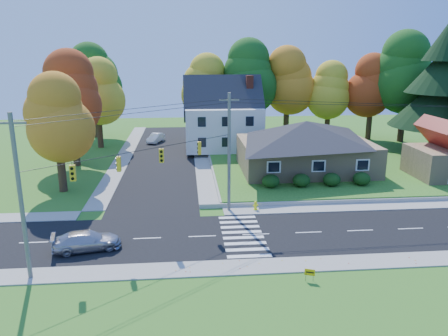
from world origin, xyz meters
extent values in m
plane|color=#3D7923|center=(0.00, 0.00, 0.00)|extent=(120.00, 120.00, 0.00)
cube|color=black|center=(0.00, 0.00, 0.01)|extent=(90.00, 8.00, 0.02)
cube|color=black|center=(-8.00, 26.00, 0.01)|extent=(8.00, 44.00, 0.02)
cube|color=#9C9A90|center=(0.00, 5.00, 0.04)|extent=(90.00, 2.00, 0.08)
cube|color=#9C9A90|center=(0.00, -5.00, 0.04)|extent=(90.00, 2.00, 0.08)
cube|color=#3D7923|center=(13.00, 21.00, 0.25)|extent=(30.00, 30.00, 0.50)
cube|color=tan|center=(8.00, 16.00, 2.10)|extent=(14.00, 10.00, 3.20)
pyramid|color=#26262B|center=(8.00, 16.00, 4.80)|extent=(14.60, 10.60, 2.20)
cube|color=silver|center=(0.00, 28.00, 3.30)|extent=(10.00, 8.00, 5.60)
pyramid|color=#26262B|center=(0.00, 28.00, 7.30)|extent=(10.40, 8.40, 2.40)
cube|color=brown|center=(3.50, 28.00, 5.30)|extent=(0.90, 0.90, 9.60)
cube|color=tan|center=(22.00, 12.00, 2.00)|extent=(7.00, 6.00, 3.00)
ellipsoid|color=#163A10|center=(3.00, 9.80, 1.14)|extent=(1.70, 1.70, 1.27)
ellipsoid|color=#163A10|center=(6.00, 9.80, 1.14)|extent=(1.70, 1.70, 1.27)
ellipsoid|color=#163A10|center=(9.00, 9.80, 1.14)|extent=(1.70, 1.70, 1.27)
ellipsoid|color=#163A10|center=(12.00, 9.80, 1.14)|extent=(1.70, 1.70, 1.27)
cylinder|color=#666059|center=(-14.50, -5.20, 5.00)|extent=(0.26, 0.26, 10.00)
cube|color=#666059|center=(-14.50, -5.20, 9.40)|extent=(1.60, 0.12, 0.12)
cylinder|color=#666059|center=(-1.50, 5.20, 5.00)|extent=(0.26, 0.26, 10.00)
cube|color=#666059|center=(-1.50, 5.20, 9.40)|extent=(1.60, 0.12, 0.12)
cube|color=gold|center=(-12.00, -3.20, 5.95)|extent=(0.34, 0.26, 1.00)
cube|color=gold|center=(-9.50, -1.20, 5.95)|extent=(0.26, 0.34, 1.00)
cube|color=gold|center=(-6.80, 0.95, 5.95)|extent=(0.34, 0.26, 1.00)
cube|color=gold|center=(-4.00, 3.20, 5.95)|extent=(0.26, 0.34, 1.00)
cylinder|color=black|center=(-8.00, 0.00, 6.60)|extent=(13.02, 10.43, 0.04)
cylinder|color=#3F2A19|center=(-2.00, 34.00, 3.20)|extent=(0.80, 0.80, 5.40)
sphere|color=gold|center=(-2.00, 34.00, 7.10)|extent=(6.72, 6.72, 6.72)
sphere|color=gold|center=(-2.00, 34.00, 8.78)|extent=(5.91, 5.91, 5.91)
sphere|color=gold|center=(-2.00, 34.00, 10.46)|extent=(5.11, 5.11, 5.11)
cylinder|color=#3F2A19|center=(4.00, 33.00, 3.65)|extent=(0.86, 0.86, 6.30)
sphere|color=#1F5918|center=(4.00, 33.00, 8.20)|extent=(7.84, 7.84, 7.84)
sphere|color=#1F5918|center=(4.00, 33.00, 10.16)|extent=(6.90, 6.90, 6.90)
sphere|color=#1F5918|center=(4.00, 33.00, 12.12)|extent=(5.96, 5.96, 5.96)
cylinder|color=#3F2A19|center=(10.00, 34.00, 3.43)|extent=(0.83, 0.83, 5.85)
sphere|color=orange|center=(10.00, 34.00, 7.65)|extent=(7.28, 7.28, 7.28)
sphere|color=orange|center=(10.00, 34.00, 9.47)|extent=(6.41, 6.41, 6.41)
sphere|color=orange|center=(10.00, 34.00, 11.29)|extent=(5.53, 5.53, 5.53)
cylinder|color=#3F2A19|center=(16.00, 33.00, 2.98)|extent=(0.77, 0.77, 4.95)
sphere|color=gold|center=(16.00, 33.00, 6.55)|extent=(6.16, 6.16, 6.16)
sphere|color=gold|center=(16.00, 33.00, 8.09)|extent=(5.42, 5.42, 5.42)
sphere|color=gold|center=(16.00, 33.00, 9.63)|extent=(4.68, 4.68, 4.68)
cylinder|color=#3F2A19|center=(22.00, 32.00, 3.20)|extent=(0.80, 0.80, 5.40)
sphere|color=#9F3714|center=(22.00, 32.00, 7.10)|extent=(6.72, 6.72, 6.72)
sphere|color=#9F3714|center=(22.00, 32.00, 8.78)|extent=(5.91, 5.91, 5.91)
sphere|color=#9F3714|center=(22.00, 32.00, 10.46)|extent=(5.11, 5.11, 5.11)
cylinder|color=#3F2A19|center=(26.00, 30.00, 3.88)|extent=(0.89, 0.89, 6.75)
sphere|color=#1F5918|center=(26.00, 30.00, 8.75)|extent=(8.40, 8.40, 8.40)
sphere|color=#1F5918|center=(26.00, 30.00, 10.85)|extent=(7.39, 7.39, 7.39)
sphere|color=#1F5918|center=(26.00, 30.00, 12.95)|extent=(6.38, 6.38, 6.38)
cylinder|color=#3F2A19|center=(27.00, 22.00, 1.94)|extent=(0.40, 0.40, 2.88)
cone|color=black|center=(27.00, 22.00, 7.38)|extent=(12.80, 12.80, 6.72)
cone|color=black|center=(27.00, 22.00, 11.22)|extent=(9.60, 9.60, 6.08)
cylinder|color=#3F2A19|center=(-17.00, 12.00, 2.48)|extent=(0.77, 0.77, 4.95)
sphere|color=orange|center=(-17.00, 12.00, 6.05)|extent=(6.16, 6.16, 6.16)
sphere|color=orange|center=(-17.00, 12.00, 7.59)|extent=(5.42, 5.42, 5.42)
sphere|color=orange|center=(-17.00, 12.00, 9.13)|extent=(4.68, 4.68, 4.68)
cylinder|color=#3F2A19|center=(-18.00, 22.00, 2.93)|extent=(0.83, 0.83, 5.85)
sphere|color=#9F3714|center=(-18.00, 22.00, 7.15)|extent=(7.28, 7.28, 7.28)
sphere|color=#9F3714|center=(-18.00, 22.00, 8.97)|extent=(6.41, 6.41, 6.41)
sphere|color=#9F3714|center=(-18.00, 22.00, 10.79)|extent=(5.53, 5.53, 5.53)
cylinder|color=#3F2A19|center=(-17.00, 32.00, 2.70)|extent=(0.80, 0.80, 5.40)
sphere|color=gold|center=(-17.00, 32.00, 6.60)|extent=(6.72, 6.72, 6.72)
sphere|color=gold|center=(-17.00, 32.00, 8.28)|extent=(5.91, 5.91, 5.91)
sphere|color=gold|center=(-17.00, 32.00, 9.96)|extent=(5.11, 5.11, 5.11)
cylinder|color=#3F2A19|center=(-19.00, 40.00, 3.15)|extent=(0.86, 0.86, 6.30)
sphere|color=#1F5918|center=(-19.00, 40.00, 7.70)|extent=(7.84, 7.84, 7.84)
sphere|color=#1F5918|center=(-19.00, 40.00, 9.66)|extent=(6.90, 6.90, 6.90)
sphere|color=#1F5918|center=(-19.00, 40.00, 11.62)|extent=(5.96, 5.96, 5.96)
imported|color=#A6A6B4|center=(-11.93, -1.53, 0.68)|extent=(4.84, 2.75, 1.32)
imported|color=silver|center=(-9.48, 34.83, 0.68)|extent=(2.66, 4.23, 1.32)
cylinder|color=#F7F413|center=(0.77, 5.02, 0.05)|extent=(0.37, 0.37, 0.10)
cylinder|color=#F7F413|center=(0.77, 5.02, 0.36)|extent=(0.25, 0.25, 0.56)
sphere|color=#F7F413|center=(0.77, 5.02, 0.70)|extent=(0.27, 0.27, 0.27)
cylinder|color=#F7F413|center=(0.77, 5.02, 0.46)|extent=(0.48, 0.24, 0.12)
cylinder|color=black|center=(1.85, -6.98, 0.25)|extent=(0.02, 0.02, 0.51)
cylinder|color=black|center=(2.30, -6.98, 0.25)|extent=(0.02, 0.02, 0.51)
cube|color=#E4AE08|center=(2.07, -6.98, 0.56)|extent=(0.59, 0.24, 0.41)
camera|label=1|loc=(-5.06, -29.69, 13.19)|focal=35.00mm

